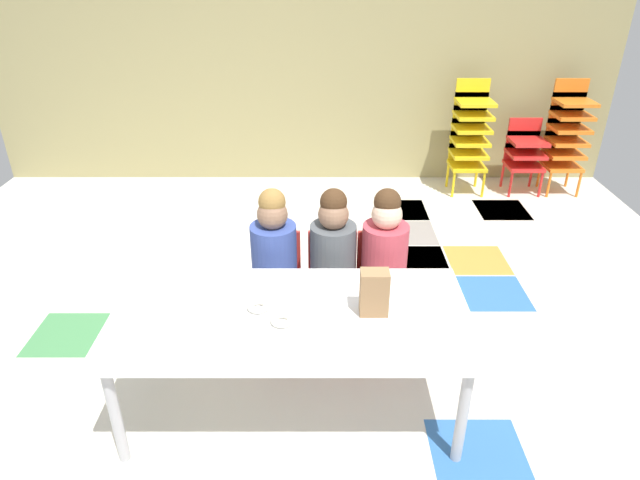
{
  "coord_description": "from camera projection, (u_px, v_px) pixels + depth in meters",
  "views": [
    {
      "loc": [
        0.17,
        -2.67,
        2.06
      ],
      "look_at": [
        0.17,
        -0.33,
        0.82
      ],
      "focal_mm": 30.81,
      "sensor_mm": 36.0,
      "label": 1
    }
  ],
  "objects": [
    {
      "name": "seated_child_near_camera",
      "position": [
        274.0,
        250.0,
        3.11
      ],
      "size": [
        0.32,
        0.31,
        0.92
      ],
      "color": "red",
      "rests_on": "ground_plane"
    },
    {
      "name": "seated_child_far_right",
      "position": [
        384.0,
        250.0,
        3.11
      ],
      "size": [
        0.32,
        0.32,
        0.92
      ],
      "color": "red",
      "rests_on": "ground_plane"
    },
    {
      "name": "paper_plate_near_edge",
      "position": [
        282.0,
        323.0,
        2.46
      ],
      "size": [
        0.18,
        0.18,
        0.01
      ],
      "primitive_type": "cylinder",
      "color": "white",
      "rests_on": "craft_table"
    },
    {
      "name": "seated_child_middle_seat",
      "position": [
        333.0,
        250.0,
        3.11
      ],
      "size": [
        0.32,
        0.31,
        0.92
      ],
      "color": "red",
      "rests_on": "ground_plane"
    },
    {
      "name": "donut_powdered_on_plate",
      "position": [
        282.0,
        320.0,
        2.46
      ],
      "size": [
        0.11,
        0.11,
        0.03
      ],
      "primitive_type": "torus",
      "color": "white",
      "rests_on": "craft_table"
    },
    {
      "name": "donut_powdered_loose",
      "position": [
        258.0,
        306.0,
        2.56
      ],
      "size": [
        0.11,
        0.11,
        0.03
      ],
      "primitive_type": "torus",
      "color": "white",
      "rests_on": "craft_table"
    },
    {
      "name": "back_wall",
      "position": [
        301.0,
        44.0,
        5.05
      ],
      "size": [
        5.94,
        0.1,
        2.58
      ],
      "primitive_type": "cube",
      "color": "tan",
      "rests_on": "ground_plane"
    },
    {
      "name": "kid_chair_red_stack",
      "position": [
        524.0,
        151.0,
        5.14
      ],
      "size": [
        0.32,
        0.3,
        0.68
      ],
      "color": "red",
      "rests_on": "ground_plane"
    },
    {
      "name": "paper_plate_center_table",
      "position": [
        312.0,
        290.0,
        2.71
      ],
      "size": [
        0.18,
        0.18,
        0.01
      ],
      "primitive_type": "cylinder",
      "color": "white",
      "rests_on": "craft_table"
    },
    {
      "name": "craft_table",
      "position": [
        291.0,
        321.0,
        2.57
      ],
      "size": [
        1.67,
        0.8,
        0.57
      ],
      "color": "white",
      "rests_on": "ground_plane"
    },
    {
      "name": "kid_chair_orange_stack",
      "position": [
        566.0,
        132.0,
        5.05
      ],
      "size": [
        0.32,
        0.3,
        1.04
      ],
      "color": "orange",
      "rests_on": "ground_plane"
    },
    {
      "name": "kid_chair_yellow_stack",
      "position": [
        470.0,
        132.0,
        5.05
      ],
      "size": [
        0.32,
        0.3,
        1.04
      ],
      "color": "yellow",
      "rests_on": "ground_plane"
    },
    {
      "name": "paper_bag_brown",
      "position": [
        374.0,
        292.0,
        2.5
      ],
      "size": [
        0.13,
        0.09,
        0.22
      ],
      "primitive_type": "cube",
      "color": "#9E754C",
      "rests_on": "craft_table"
    },
    {
      "name": "ground_plane",
      "position": [
        294.0,
        334.0,
        3.33
      ],
      "size": [
        5.94,
        5.29,
        0.02
      ],
      "color": "silver"
    }
  ]
}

